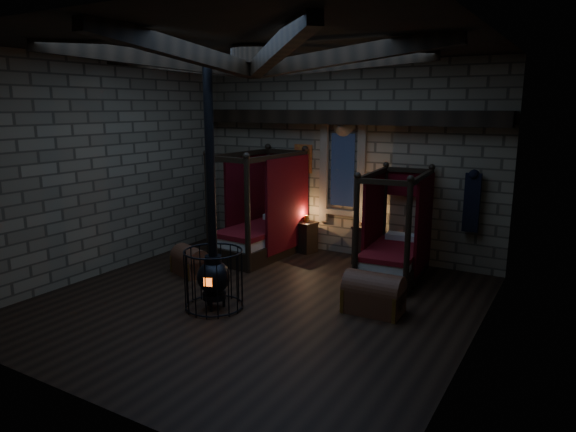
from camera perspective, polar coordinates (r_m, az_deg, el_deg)
The scene contains 8 objects.
room at distance 8.40m, azimuth -3.50°, elevation 15.24°, with size 7.02×7.02×4.29m.
bed_left at distance 11.44m, azimuth -2.95°, elevation -1.63°, with size 1.31×2.28×2.30m.
bed_right at distance 10.23m, azimuth 11.75°, elevation -3.88°, with size 1.19×2.04×2.05m.
trunk_left at distance 10.43m, azimuth -10.82°, elevation -5.00°, with size 0.89×0.72×0.57m.
trunk_right at distance 8.50m, azimuth 9.47°, elevation -8.59°, with size 0.95×0.62×0.68m.
nightstand_left at distance 11.74m, azimuth 2.02°, elevation -2.30°, with size 0.53×0.52×0.86m.
nightstand_right at distance 11.00m, azimuth 8.66°, elevation -3.11°, with size 0.52×0.50×0.90m.
stove at distance 8.54m, azimuth -8.27°, elevation -6.27°, with size 0.97×0.97×4.05m.
Camera 1 is at (4.67, -6.88, 3.29)m, focal length 32.00 mm.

